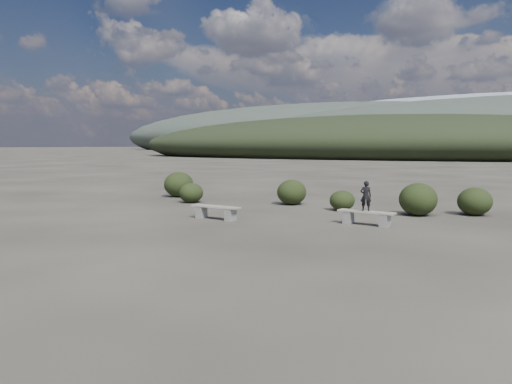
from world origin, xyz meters
The scene contains 10 objects.
ground centered at (0.00, 0.00, 0.00)m, with size 1200.00×1200.00×0.00m, color #2A2721.
bench_left centered at (-1.54, 4.11, 0.29)m, with size 1.91×0.48×0.47m.
bench_right centered at (3.37, 5.49, 0.28)m, with size 1.88×0.54×0.46m.
seated_person centered at (3.35, 5.49, 0.95)m, with size 0.35×0.23×0.97m, color black.
shrub_a centered at (-5.40, 7.76, 0.44)m, with size 1.08×1.08×0.88m, color black.
shrub_b centered at (-1.16, 9.33, 0.54)m, with size 1.27×1.27×1.09m, color black.
shrub_c centered at (1.42, 8.56, 0.40)m, with size 1.00×1.00×0.80m, color black.
shrub_d centered at (4.31, 8.62, 0.60)m, with size 1.37×1.37×1.20m, color black.
shrub_e centered at (6.10, 9.73, 0.51)m, with size 1.23×1.23×1.03m, color black.
shrub_f centered at (-7.47, 9.47, 0.62)m, with size 1.47×1.47×1.24m, color black.
Camera 1 is at (8.25, -9.99, 2.56)m, focal length 35.00 mm.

